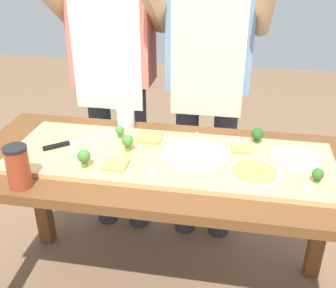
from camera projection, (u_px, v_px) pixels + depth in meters
prep_table at (162, 183)px, 1.68m from camera, size 1.58×0.69×0.77m
cutting_board at (170, 157)px, 1.62m from camera, size 1.29×0.44×0.02m
chefs_knife at (70, 143)px, 1.70m from camera, size 0.25×0.22×0.02m
pizza_whole_white_garlic at (195, 155)px, 1.60m from camera, size 0.27×0.27×0.02m
pizza_whole_cheese_artichoke at (296, 158)px, 1.58m from camera, size 0.20×0.20×0.02m
pizza_whole_pesto_green at (254, 173)px, 1.48m from camera, size 0.20×0.20×0.02m
pizza_slice_far_right at (116, 165)px, 1.54m from camera, size 0.09×0.09×0.01m
pizza_slice_near_left at (149, 138)px, 1.74m from camera, size 0.11×0.11×0.01m
pizza_slice_near_right at (241, 149)px, 1.65m from camera, size 0.08×0.08×0.01m
broccoli_floret_front_right at (128, 141)px, 1.63m from camera, size 0.05×0.05×0.07m
broccoli_floret_back_right at (120, 131)px, 1.74m from camera, size 0.04×0.04×0.06m
broccoli_floret_back_left at (84, 157)px, 1.52m from camera, size 0.05×0.05×0.07m
broccoli_floret_center_left at (257, 134)px, 1.70m from camera, size 0.05×0.05×0.07m
broccoli_floret_back_mid at (318, 175)px, 1.43m from camera, size 0.04×0.04×0.05m
cheese_crumble_a at (239, 140)px, 1.73m from camera, size 0.01×0.01×0.01m
cheese_crumble_b at (197, 134)px, 1.77m from camera, size 0.02×0.02×0.01m
cheese_crumble_c at (128, 174)px, 1.47m from camera, size 0.03×0.03×0.02m
cheese_crumble_d at (308, 188)px, 1.39m from camera, size 0.02×0.02×0.02m
cheese_crumble_e at (153, 172)px, 1.48m from camera, size 0.03×0.03×0.02m
cheese_crumble_f at (263, 156)px, 1.59m from camera, size 0.02×0.02×0.02m
flour_cup at (126, 120)px, 1.89m from camera, size 0.08×0.08×0.09m
sauce_jar at (18, 167)px, 1.42m from camera, size 0.08×0.08×0.16m
cook_left at (113, 63)px, 2.04m from camera, size 0.54×0.39×1.67m
cook_right at (209, 68)px, 1.96m from camera, size 0.54×0.39×1.67m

